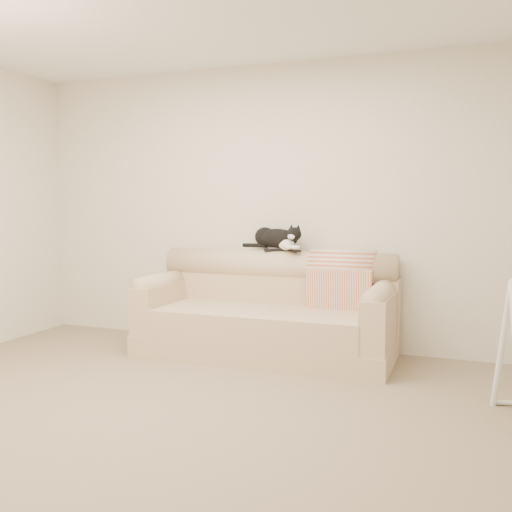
% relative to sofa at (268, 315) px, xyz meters
% --- Properties ---
extents(ground_plane, '(5.00, 5.00, 0.00)m').
position_rel_sofa_xyz_m(ground_plane, '(-0.02, -1.62, -0.35)').
color(ground_plane, '#7E6A59').
rests_on(ground_plane, ground).
extents(room_shell, '(5.04, 4.04, 2.60)m').
position_rel_sofa_xyz_m(room_shell, '(-0.02, -1.62, 1.18)').
color(room_shell, '#C1B699').
rests_on(room_shell, ground).
extents(sofa, '(2.20, 0.93, 0.90)m').
position_rel_sofa_xyz_m(sofa, '(0.00, 0.00, 0.00)').
color(sofa, tan).
rests_on(sofa, ground).
extents(remote_a, '(0.18, 0.12, 0.03)m').
position_rel_sofa_xyz_m(remote_a, '(-0.02, 0.23, 0.56)').
color(remote_a, black).
rests_on(remote_a, sofa).
extents(remote_b, '(0.15, 0.16, 0.02)m').
position_rel_sofa_xyz_m(remote_b, '(0.18, 0.20, 0.56)').
color(remote_b, black).
rests_on(remote_b, sofa).
extents(tuxedo_cat, '(0.60, 0.36, 0.24)m').
position_rel_sofa_xyz_m(tuxedo_cat, '(-0.01, 0.26, 0.66)').
color(tuxedo_cat, black).
rests_on(tuxedo_cat, sofa).
extents(throw_blanket, '(0.57, 0.38, 0.58)m').
position_rel_sofa_xyz_m(throw_blanket, '(0.61, 0.23, 0.37)').
color(throw_blanket, '#C35D38').
rests_on(throw_blanket, sofa).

